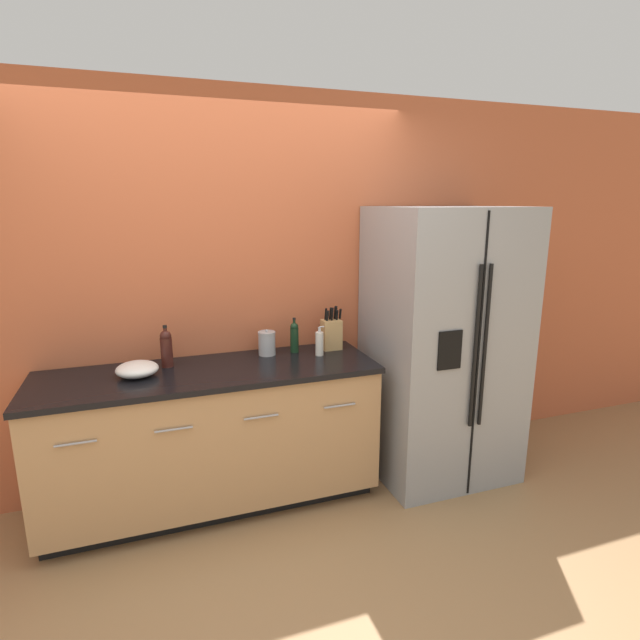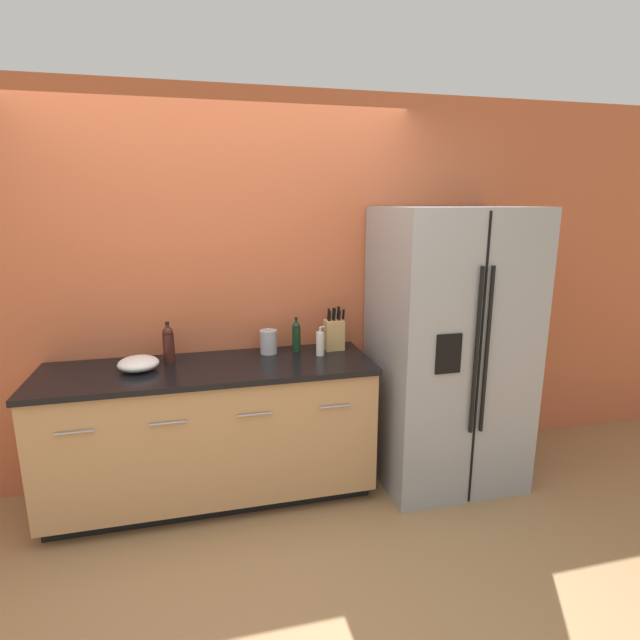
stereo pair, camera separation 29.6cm
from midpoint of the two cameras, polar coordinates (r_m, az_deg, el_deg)
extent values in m
plane|color=#997047|center=(2.80, -8.93, -29.33)|extent=(14.00, 14.00, 0.00)
cube|color=#BC5B38|center=(3.38, -13.74, 2.87)|extent=(10.00, 0.05, 2.60)
cube|color=black|center=(3.53, -14.37, -18.64)|extent=(1.97, 0.54, 0.09)
cube|color=tan|center=(3.29, -14.75, -12.53)|extent=(2.01, 0.62, 0.78)
cube|color=black|center=(3.12, -15.18, -5.86)|extent=(2.03, 0.64, 0.03)
cylinder|color=#99999E|center=(2.95, -28.86, -12.33)|extent=(0.20, 0.01, 0.01)
cylinder|color=#99999E|center=(2.90, -19.27, -11.80)|extent=(0.20, 0.01, 0.01)
cylinder|color=#99999E|center=(2.93, -9.66, -10.94)|extent=(0.20, 0.01, 0.01)
cylinder|color=#99999E|center=(3.04, -0.55, -9.84)|extent=(0.20, 0.01, 0.01)
cube|color=gray|center=(3.51, 11.47, -2.80)|extent=(0.93, 0.78, 1.86)
cube|color=black|center=(3.20, 15.08, -4.62)|extent=(0.01, 0.01, 1.83)
cylinder|color=black|center=(3.14, 14.80, -3.15)|extent=(0.02, 0.02, 1.02)
cylinder|color=black|center=(3.18, 15.84, -3.02)|extent=(0.02, 0.02, 1.02)
cube|color=black|center=(3.06, 11.96, -3.44)|extent=(0.16, 0.01, 0.24)
cube|color=tan|center=(3.40, -1.20, -1.71)|extent=(0.13, 0.10, 0.20)
cylinder|color=black|center=(3.37, -1.85, 0.66)|extent=(0.01, 0.03, 0.08)
cylinder|color=black|center=(3.34, -1.70, 0.46)|extent=(0.02, 0.03, 0.07)
cylinder|color=black|center=(3.38, -1.29, 0.71)|extent=(0.02, 0.04, 0.09)
cylinder|color=black|center=(3.35, -1.13, 0.66)|extent=(0.01, 0.03, 0.09)
cylinder|color=black|center=(3.39, -0.72, 0.82)|extent=(0.02, 0.04, 0.09)
cylinder|color=black|center=(3.36, -0.56, 0.53)|extent=(0.02, 0.03, 0.07)
cylinder|color=black|center=(3.40, -0.16, 0.68)|extent=(0.02, 0.03, 0.07)
cylinder|color=#3D1914|center=(3.23, -19.67, -3.53)|extent=(0.07, 0.07, 0.18)
sphere|color=#3D1914|center=(3.20, -19.81, -1.75)|extent=(0.07, 0.07, 0.07)
cylinder|color=#3D1914|center=(3.20, -19.84, -1.43)|extent=(0.02, 0.02, 0.06)
cylinder|color=black|center=(3.19, -19.89, -0.75)|extent=(0.03, 0.03, 0.02)
cylinder|color=silver|center=(3.27, -2.66, -2.76)|extent=(0.05, 0.05, 0.16)
cylinder|color=#B2B2B5|center=(3.25, -2.68, -1.14)|extent=(0.02, 0.02, 0.04)
cylinder|color=#B2B2B5|center=(3.25, -2.41, -0.82)|extent=(0.03, 0.01, 0.01)
cylinder|color=black|center=(3.35, -5.48, -2.33)|extent=(0.06, 0.06, 0.17)
sphere|color=black|center=(3.33, -5.51, -0.80)|extent=(0.05, 0.05, 0.05)
cylinder|color=black|center=(3.33, -5.52, -0.49)|extent=(0.02, 0.02, 0.06)
cylinder|color=black|center=(3.32, -5.53, 0.10)|extent=(0.02, 0.02, 0.01)
cylinder|color=#A3A3A5|center=(3.32, -8.65, -2.77)|extent=(0.11, 0.11, 0.15)
cylinder|color=#A3A3A5|center=(3.30, -8.69, -1.46)|extent=(0.11, 0.11, 0.01)
sphere|color=#A3A3A5|center=(3.29, -8.70, -1.26)|extent=(0.02, 0.02, 0.02)
ellipsoid|color=white|center=(3.13, -22.76, -5.24)|extent=(0.24, 0.24, 0.09)
camera|label=1|loc=(0.15, -92.67, -0.63)|focal=28.00mm
camera|label=2|loc=(0.15, 87.33, 0.63)|focal=28.00mm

